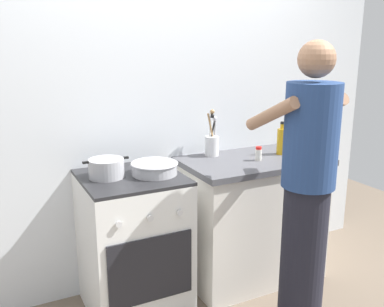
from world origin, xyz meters
name	(u,v)px	position (x,y,z in m)	size (l,w,h in m)	color
ground	(193,304)	(0.00, 0.00, 0.00)	(6.00, 6.00, 0.00)	#6B5B4C
back_wall	(187,105)	(0.20, 0.50, 1.25)	(3.20, 0.10, 2.50)	silver
countertop	(252,218)	(0.55, 0.15, 0.45)	(1.00, 0.60, 0.90)	silver
stove_range	(134,244)	(-0.35, 0.15, 0.45)	(0.60, 0.62, 0.90)	white
pot	(106,168)	(-0.49, 0.18, 0.96)	(0.28, 0.21, 0.11)	#B2B2B7
mixing_bowl	(154,168)	(-0.21, 0.11, 0.94)	(0.29, 0.29, 0.08)	#B7B7BC
utensil_crock	(212,143)	(0.32, 0.35, 0.99)	(0.10, 0.10, 0.33)	silver
spice_bottle	(258,154)	(0.55, 0.09, 0.95)	(0.04, 0.04, 0.10)	silver
oil_bottle	(282,141)	(0.79, 0.16, 1.00)	(0.07, 0.07, 0.24)	gold
person	(307,193)	(0.48, -0.48, 0.86)	(0.41, 0.50, 1.70)	black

